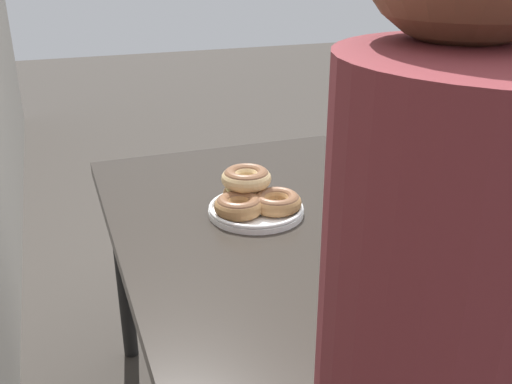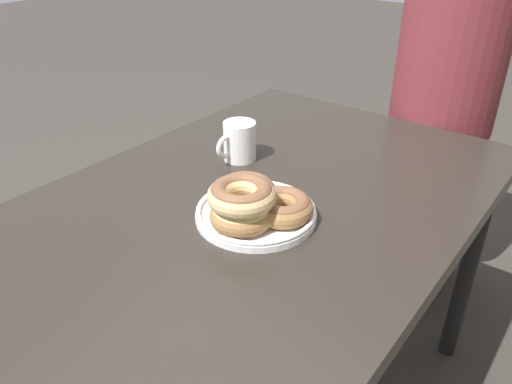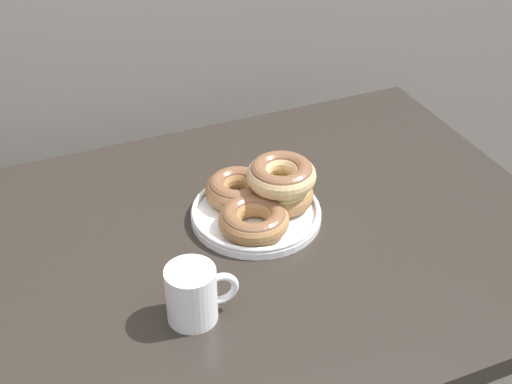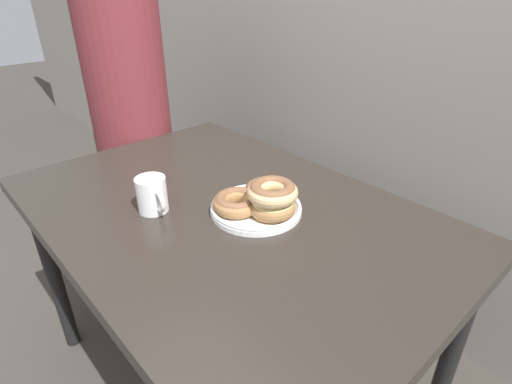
% 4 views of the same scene
% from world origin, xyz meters
% --- Properties ---
extents(dining_table, '(1.23, 0.83, 0.72)m').
position_xyz_m(dining_table, '(0.00, 0.37, 0.65)').
color(dining_table, '#28231E').
rests_on(dining_table, ground_plane).
extents(donut_plate, '(0.27, 0.27, 0.10)m').
position_xyz_m(donut_plate, '(0.09, 0.43, 0.76)').
color(donut_plate, white).
rests_on(donut_plate, dining_table).
extents(coffee_mug, '(0.12, 0.08, 0.10)m').
position_xyz_m(coffee_mug, '(-0.11, 0.22, 0.77)').
color(coffee_mug, white).
rests_on(coffee_mug, dining_table).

